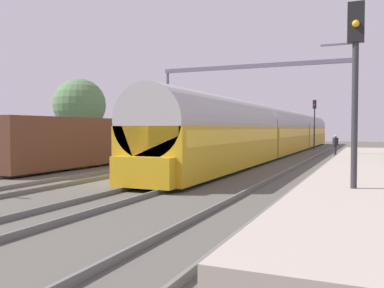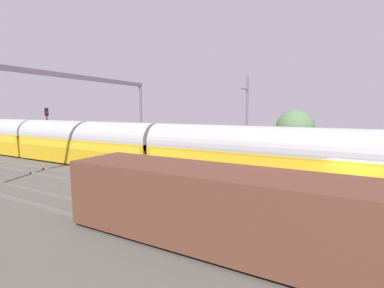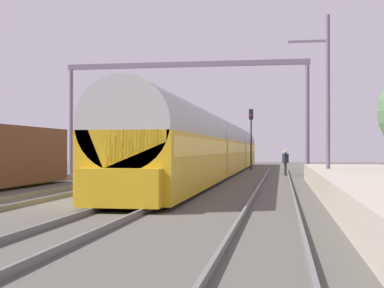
{
  "view_description": "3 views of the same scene",
  "coord_description": "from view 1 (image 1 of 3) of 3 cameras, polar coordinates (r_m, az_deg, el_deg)",
  "views": [
    {
      "loc": [
        9.54,
        -15.87,
        2.28
      ],
      "look_at": [
        2.11,
        1.47,
        1.56
      ],
      "focal_mm": 39.12,
      "sensor_mm": 36.0,
      "label": 1
    },
    {
      "loc": [
        -15.12,
        0.88,
        4.99
      ],
      "look_at": [
        0.61,
        9.38,
        2.74
      ],
      "focal_mm": 25.31,
      "sensor_mm": 36.0,
      "label": 2
    },
    {
      "loc": [
        6.63,
        -18.08,
        1.81
      ],
      "look_at": [
        1.05,
        16.38,
        2.12
      ],
      "focal_mm": 52.04,
      "sensor_mm": 36.0,
      "label": 3
    }
  ],
  "objects": [
    {
      "name": "freight_car",
      "position": [
        25.62,
        -15.07,
        0.31
      ],
      "size": [
        2.8,
        13.0,
        2.7
      ],
      "color": "#563323",
      "rests_on": "ground"
    },
    {
      "name": "catenary_pole_east_mid",
      "position": [
        24.1,
        21.22,
        6.49
      ],
      "size": [
        1.9,
        0.2,
        8.0
      ],
      "color": "slate",
      "rests_on": "ground"
    },
    {
      "name": "catenary_gantry",
      "position": [
        37.21,
        8.31,
        7.81
      ],
      "size": [
        17.05,
        0.28,
        7.86
      ],
      "color": "slate",
      "rests_on": "ground"
    },
    {
      "name": "track_far_east",
      "position": [
        16.34,
        11.7,
        -5.59
      ],
      "size": [
        1.52,
        60.0,
        0.16
      ],
      "color": "#61615D",
      "rests_on": "ground"
    },
    {
      "name": "passenger_train",
      "position": [
        38.14,
        11.97,
        1.68
      ],
      "size": [
        2.93,
        49.2,
        3.82
      ],
      "color": "gold",
      "rests_on": "ground"
    },
    {
      "name": "track_far_west",
      "position": [
        22.55,
        -21.72,
        -3.57
      ],
      "size": [
        1.52,
        60.0,
        0.16
      ],
      "color": "#61615D",
      "rests_on": "ground"
    },
    {
      "name": "tree_west_background",
      "position": [
        39.82,
        -15.08,
        5.17
      ],
      "size": [
        4.78,
        4.78,
        6.8
      ],
      "color": "#4C3826",
      "rests_on": "ground"
    },
    {
      "name": "railway_signal_near",
      "position": [
        10.27,
        21.34,
        7.57
      ],
      "size": [
        0.36,
        0.3,
        5.12
      ],
      "color": "#2D2D33",
      "rests_on": "ground"
    },
    {
      "name": "ground",
      "position": [
        18.66,
        -7.78,
        -4.85
      ],
      "size": [
        120.0,
        120.0,
        0.0
      ],
      "primitive_type": "plane",
      "color": "#504D46"
    },
    {
      "name": "railway_signal_far",
      "position": [
        46.06,
        16.35,
        3.42
      ],
      "size": [
        0.36,
        0.3,
        5.23
      ],
      "color": "#2D2D33",
      "rests_on": "ground"
    },
    {
      "name": "track_east",
      "position": [
        17.66,
        -1.88,
        -4.97
      ],
      "size": [
        1.52,
        60.0,
        0.16
      ],
      "color": "#61615D",
      "rests_on": "ground"
    },
    {
      "name": "track_west",
      "position": [
        19.81,
        -13.03,
        -4.24
      ],
      "size": [
        1.52,
        60.0,
        0.16
      ],
      "color": "#61615D",
      "rests_on": "ground"
    },
    {
      "name": "person_crossing",
      "position": [
        36.22,
        18.96,
        0.09
      ],
      "size": [
        0.45,
        0.45,
        1.73
      ],
      "rotation": [
        0.0,
        0.0,
        0.8
      ],
      "color": "#2C2C2C",
      "rests_on": "ground"
    }
  ]
}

